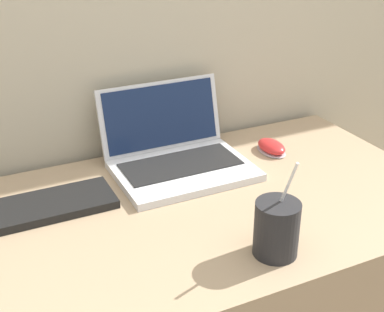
% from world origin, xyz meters
% --- Properties ---
extents(laptop, '(0.35, 0.31, 0.20)m').
position_xyz_m(laptop, '(0.07, 0.55, 0.82)').
color(laptop, silver).
rests_on(laptop, desk).
extents(drink_cup, '(0.09, 0.09, 0.22)m').
position_xyz_m(drink_cup, '(0.10, 0.10, 0.84)').
color(drink_cup, '#232326').
rests_on(drink_cup, desk).
extents(computer_mouse, '(0.07, 0.11, 0.03)m').
position_xyz_m(computer_mouse, '(0.36, 0.52, 0.79)').
color(computer_mouse, '#B2B2B7').
rests_on(computer_mouse, desk).
extents(external_keyboard, '(0.45, 0.14, 0.02)m').
position_xyz_m(external_keyboard, '(-0.36, 0.48, 0.79)').
color(external_keyboard, black).
rests_on(external_keyboard, desk).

